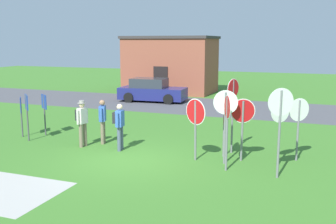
% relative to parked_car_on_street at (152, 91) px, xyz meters
% --- Properties ---
extents(ground_plane, '(80.00, 80.00, 0.00)m').
position_rel_parked_car_on_street_xyz_m(ground_plane, '(4.37, -12.23, -0.69)').
color(ground_plane, '#3D7528').
extents(street_asphalt, '(60.00, 6.40, 0.01)m').
position_rel_parked_car_on_street_xyz_m(street_asphalt, '(4.37, -0.67, -0.68)').
color(street_asphalt, '#4C4C51').
rests_on(street_asphalt, ground).
extents(concrete_path, '(3.20, 2.40, 0.01)m').
position_rel_parked_car_on_street_xyz_m(concrete_path, '(2.42, -15.84, -0.69)').
color(concrete_path, '#ADAAA3').
rests_on(concrete_path, ground).
extents(building_background, '(6.75, 4.29, 4.27)m').
position_rel_parked_car_on_street_xyz_m(building_background, '(-0.54, 4.95, 1.46)').
color(building_background, brown).
rests_on(building_background, ground).
extents(parked_car_on_street, '(4.42, 2.25, 1.51)m').
position_rel_parked_car_on_street_xyz_m(parked_car_on_street, '(0.00, 0.00, 0.00)').
color(parked_car_on_street, navy).
rests_on(parked_car_on_street, ground).
extents(stop_sign_low_front, '(0.76, 0.32, 2.07)m').
position_rel_parked_car_on_street_xyz_m(stop_sign_low_front, '(7.88, -10.98, 0.73)').
color(stop_sign_low_front, slate).
rests_on(stop_sign_low_front, ground).
extents(stop_sign_far_back, '(0.65, 0.46, 2.60)m').
position_rel_parked_car_on_street_xyz_m(stop_sign_far_back, '(9.13, -12.22, 1.10)').
color(stop_sign_far_back, slate).
rests_on(stop_sign_far_back, ground).
extents(stop_sign_leaning_left, '(0.27, 0.64, 2.62)m').
position_rel_parked_car_on_street_xyz_m(stop_sign_leaning_left, '(7.37, -10.13, 1.07)').
color(stop_sign_leaning_left, slate).
rests_on(stop_sign_leaning_left, ground).
extents(stop_sign_leaning_right, '(0.33, 0.65, 2.31)m').
position_rel_parked_car_on_street_xyz_m(stop_sign_leaning_right, '(7.61, -12.09, 0.88)').
color(stop_sign_leaning_right, slate).
rests_on(stop_sign_leaning_right, ground).
extents(stop_sign_nearest, '(0.51, 0.52, 2.09)m').
position_rel_parked_car_on_street_xyz_m(stop_sign_nearest, '(9.03, -11.00, 0.73)').
color(stop_sign_nearest, slate).
rests_on(stop_sign_nearest, ground).
extents(stop_sign_center_cluster, '(0.76, 0.14, 2.37)m').
position_rel_parked_car_on_street_xyz_m(stop_sign_center_cluster, '(7.41, -11.44, 0.94)').
color(stop_sign_center_cluster, slate).
rests_on(stop_sign_center_cluster, ground).
extents(stop_sign_tallest, '(0.77, 0.43, 2.05)m').
position_rel_parked_car_on_street_xyz_m(stop_sign_tallest, '(6.43, -11.42, 0.72)').
color(stop_sign_tallest, slate).
rests_on(stop_sign_tallest, ground).
extents(stop_sign_rear_left, '(0.21, 0.84, 1.94)m').
position_rel_parked_car_on_street_xyz_m(stop_sign_rear_left, '(7.21, -10.68, 0.63)').
color(stop_sign_rear_left, slate).
rests_on(stop_sign_rear_left, ground).
extents(stop_sign_rear_right, '(0.59, 0.49, 2.07)m').
position_rel_parked_car_on_street_xyz_m(stop_sign_rear_right, '(9.56, -10.27, 0.72)').
color(stop_sign_rear_right, slate).
rests_on(stop_sign_rear_right, ground).
extents(person_near_signs, '(0.33, 0.54, 1.69)m').
position_rel_parked_car_on_street_xyz_m(person_near_signs, '(2.50, -10.61, 0.26)').
color(person_near_signs, '#7A6B56').
rests_on(person_near_signs, ground).
extents(person_with_sunhat, '(0.38, 0.57, 1.69)m').
position_rel_parked_car_on_street_xyz_m(person_with_sunhat, '(3.55, -11.24, 0.29)').
color(person_with_sunhat, '#4C5670').
rests_on(person_with_sunhat, ground).
extents(person_on_left, '(0.42, 0.56, 1.74)m').
position_rel_parked_car_on_street_xyz_m(person_on_left, '(2.02, -11.27, 0.32)').
color(person_on_left, '#7A6B56').
rests_on(person_on_left, ground).
extents(info_panel_leftmost, '(0.41, 0.47, 1.62)m').
position_rel_parked_car_on_street_xyz_m(info_panel_leftmost, '(-1.16, -10.84, 0.43)').
color(info_panel_leftmost, '#4C4C51').
rests_on(info_panel_leftmost, ground).
extents(info_panel_middle, '(0.47, 0.41, 1.84)m').
position_rel_parked_car_on_street_xyz_m(info_panel_middle, '(-0.46, -11.30, 0.58)').
color(info_panel_middle, '#4C4C51').
rests_on(info_panel_middle, ground).
extents(info_panel_rightmost, '(0.51, 0.36, 1.71)m').
position_rel_parked_car_on_street_xyz_m(info_panel_rightmost, '(-0.46, -10.25, 0.49)').
color(info_panel_rightmost, '#4C4C51').
rests_on(info_panel_rightmost, ground).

